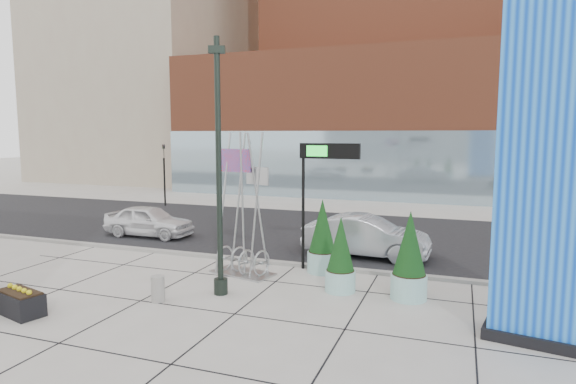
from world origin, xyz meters
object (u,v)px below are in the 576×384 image
(car_silver_mid, at_px, (366,237))
(blue_pylon, at_px, (565,141))
(public_art_sculpture, at_px, (243,237))
(lamp_post, at_px, (219,192))
(concrete_bollard, at_px, (158,289))
(car_white_west, at_px, (149,221))
(overhead_street_sign, at_px, (324,162))

(car_silver_mid, bearing_deg, blue_pylon, -136.12)
(blue_pylon, xyz_separation_m, public_art_sculpture, (-9.02, 2.60, -3.35))
(lamp_post, relative_size, concrete_bollard, 10.06)
(car_white_west, bearing_deg, car_silver_mid, -92.06)
(car_white_west, relative_size, car_silver_mid, 0.88)
(car_white_west, bearing_deg, blue_pylon, -113.19)
(overhead_street_sign, bearing_deg, concrete_bollard, -126.73)
(public_art_sculpture, bearing_deg, concrete_bollard, -94.62)
(concrete_bollard, bearing_deg, blue_pylon, 4.11)
(public_art_sculpture, relative_size, car_white_west, 1.14)
(lamp_post, bearing_deg, overhead_street_sign, 57.22)
(blue_pylon, relative_size, overhead_street_sign, 2.15)
(car_silver_mid, bearing_deg, public_art_sculpture, 139.60)
(public_art_sculpture, xyz_separation_m, car_white_west, (-6.75, 4.04, -0.55))
(public_art_sculpture, relative_size, overhead_street_sign, 1.09)
(concrete_bollard, bearing_deg, overhead_street_sign, 52.21)
(car_silver_mid, bearing_deg, lamp_post, 153.79)
(overhead_street_sign, distance_m, car_silver_mid, 4.00)
(car_white_west, xyz_separation_m, car_silver_mid, (10.26, -0.30, 0.08))
(concrete_bollard, height_order, car_silver_mid, car_silver_mid)
(concrete_bollard, relative_size, car_silver_mid, 0.15)
(blue_pylon, distance_m, lamp_post, 8.91)
(blue_pylon, height_order, concrete_bollard, blue_pylon)
(lamp_post, xyz_separation_m, public_art_sculpture, (-0.26, 2.12, -1.80))
(blue_pylon, height_order, lamp_post, blue_pylon)
(public_art_sculpture, bearing_deg, car_white_west, 163.24)
(lamp_post, bearing_deg, concrete_bollard, -139.10)
(overhead_street_sign, relative_size, car_white_west, 1.05)
(lamp_post, xyz_separation_m, overhead_street_sign, (2.23, 3.46, 0.75))
(lamp_post, bearing_deg, public_art_sculpture, 96.88)
(blue_pylon, distance_m, car_silver_mid, 9.22)
(blue_pylon, relative_size, car_white_west, 2.25)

